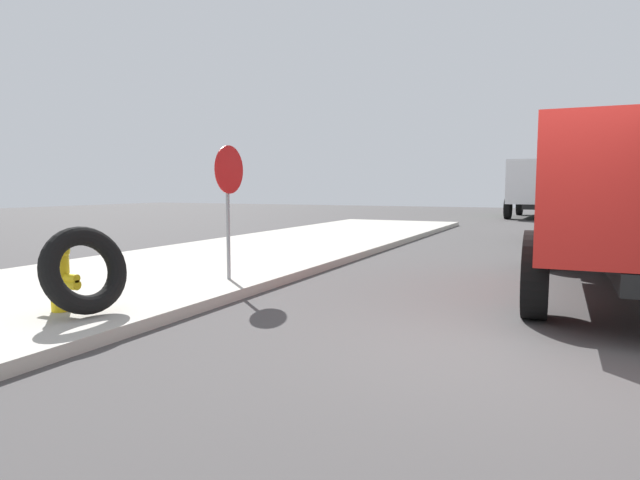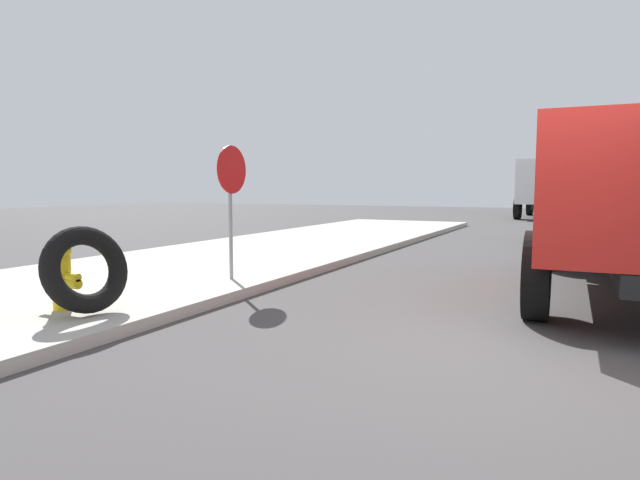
# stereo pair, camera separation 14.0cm
# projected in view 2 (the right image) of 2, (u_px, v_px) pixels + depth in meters

# --- Properties ---
(ground_plane) EXTENTS (80.00, 80.00, 0.00)m
(ground_plane) POSITION_uv_depth(u_px,v_px,m) (526.00, 364.00, 4.95)
(ground_plane) COLOR #423F3F
(sidewalk_curb) EXTENTS (36.00, 5.00, 0.15)m
(sidewalk_curb) POSITION_uv_depth(u_px,v_px,m) (51.00, 294.00, 7.80)
(sidewalk_curb) COLOR #ADA89E
(sidewalk_curb) RESTS_ON ground
(fire_hydrant) EXTENTS (0.25, 0.58, 0.86)m
(fire_hydrant) POSITION_uv_depth(u_px,v_px,m) (62.00, 272.00, 6.43)
(fire_hydrant) COLOR yellow
(fire_hydrant) RESTS_ON sidewalk_curb
(loose_tire) EXTENTS (1.12, 0.72, 1.06)m
(loose_tire) POSITION_uv_depth(u_px,v_px,m) (85.00, 269.00, 6.21)
(loose_tire) COLOR black
(loose_tire) RESTS_ON sidewalk_curb
(stop_sign) EXTENTS (0.76, 0.08, 2.14)m
(stop_sign) POSITION_uv_depth(u_px,v_px,m) (231.00, 187.00, 8.53)
(stop_sign) COLOR gray
(stop_sign) RESTS_ON sidewalk_curb
(dump_truck_red) EXTENTS (7.05, 2.91, 3.00)m
(dump_truck_red) POSITION_uv_depth(u_px,v_px,m) (638.00, 188.00, 8.18)
(dump_truck_red) COLOR red
(dump_truck_red) RESTS_ON ground
(dump_truck_gray) EXTENTS (7.10, 3.04, 3.00)m
(dump_truck_gray) POSITION_uv_depth(u_px,v_px,m) (604.00, 188.00, 16.89)
(dump_truck_gray) COLOR slate
(dump_truck_gray) RESTS_ON ground
(dump_truck_green) EXTENTS (7.10, 3.03, 3.00)m
(dump_truck_green) POSITION_uv_depth(u_px,v_px,m) (549.00, 188.00, 28.48)
(dump_truck_green) COLOR #237033
(dump_truck_green) RESTS_ON ground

